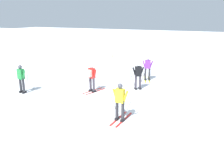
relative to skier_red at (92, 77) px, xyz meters
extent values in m
plane|color=white|center=(0.75, -0.86, -0.96)|extent=(120.00, 120.00, 0.00)
cube|color=white|center=(0.75, 18.93, -0.02)|extent=(80.00, 9.07, 1.87)
cube|color=red|center=(-0.08, 0.21, -0.95)|extent=(0.60, 1.54, 0.02)
cube|color=red|center=(0.19, 0.12, -0.95)|extent=(0.60, 1.54, 0.02)
cube|color=black|center=(-0.13, 0.07, -0.89)|extent=(0.20, 0.28, 0.10)
cube|color=black|center=(0.14, -0.02, -0.89)|extent=(0.20, 0.28, 0.10)
cylinder|color=#38333D|center=(-0.13, 0.07, -0.41)|extent=(0.14, 0.14, 0.85)
cylinder|color=#38333D|center=(0.14, -0.02, -0.41)|extent=(0.14, 0.14, 0.85)
cube|color=red|center=(0.01, 0.02, 0.21)|extent=(0.44, 0.35, 0.60)
cylinder|color=red|center=(-0.22, 0.12, 0.20)|extent=(0.27, 0.17, 0.55)
cylinder|color=red|center=(0.25, -0.04, 0.20)|extent=(0.27, 0.17, 0.55)
sphere|color=silver|center=(0.01, 0.02, 0.64)|extent=(0.22, 0.22, 0.22)
cylinder|color=#38383D|center=(-0.31, 0.23, -0.41)|extent=(0.26, 0.11, 1.09)
cylinder|color=#38383D|center=(0.39, 0.00, -0.41)|extent=(0.26, 0.11, 1.09)
cube|color=#B7B2A3|center=(-0.06, -0.18, 0.23)|extent=(0.32, 0.26, 0.40)
cube|color=gold|center=(2.16, 3.92, -0.95)|extent=(0.63, 1.53, 0.02)
cube|color=gold|center=(2.43, 4.01, -0.95)|extent=(0.63, 1.53, 0.02)
cube|color=black|center=(2.21, 3.77, -0.89)|extent=(0.20, 0.29, 0.10)
cube|color=black|center=(2.48, 3.87, -0.89)|extent=(0.20, 0.29, 0.10)
cylinder|color=#2D2D33|center=(2.21, 3.77, -0.41)|extent=(0.14, 0.14, 0.85)
cylinder|color=#2D2D33|center=(2.48, 3.87, -0.41)|extent=(0.14, 0.14, 0.85)
cube|color=purple|center=(2.35, 3.82, 0.21)|extent=(0.44, 0.36, 0.60)
cylinder|color=purple|center=(2.10, 3.76, 0.20)|extent=(0.27, 0.17, 0.55)
cylinder|color=purple|center=(2.57, 3.93, 0.20)|extent=(0.27, 0.17, 0.55)
sphere|color=silver|center=(2.35, 3.82, 0.64)|extent=(0.22, 0.22, 0.22)
cylinder|color=#38383D|center=(2.04, 3.82, -0.44)|extent=(0.42, 0.17, 1.04)
cylinder|color=#38383D|center=(2.58, 4.01, -0.44)|extent=(0.42, 0.17, 1.04)
cube|color=silver|center=(-3.79, -1.70, -0.95)|extent=(0.31, 1.60, 0.02)
cube|color=silver|center=(-3.51, -1.74, -0.95)|extent=(0.31, 1.60, 0.02)
cube|color=black|center=(-3.81, -1.85, -0.89)|extent=(0.16, 0.27, 0.10)
cube|color=black|center=(-3.53, -1.89, -0.89)|extent=(0.16, 0.27, 0.10)
cylinder|color=#2D2D33|center=(-3.81, -1.85, -0.41)|extent=(0.14, 0.14, 0.85)
cylinder|color=#2D2D33|center=(-3.53, -1.89, -0.41)|extent=(0.14, 0.14, 0.85)
cube|color=#23843D|center=(-3.67, -1.87, 0.21)|extent=(0.41, 0.29, 0.60)
cylinder|color=#23843D|center=(-3.92, -1.82, 0.20)|extent=(0.27, 0.13, 0.55)
cylinder|color=#23843D|center=(-3.42, -1.89, 0.20)|extent=(0.27, 0.13, 0.55)
sphere|color=#4C4C56|center=(-3.67, -1.87, 0.64)|extent=(0.22, 0.22, 0.22)
cylinder|color=#38383D|center=(-4.01, -1.72, -0.37)|extent=(0.30, 0.07, 1.17)
cylinder|color=#38383D|center=(-3.31, -1.82, -0.37)|extent=(0.30, 0.07, 1.17)
cube|color=silver|center=(2.17, 1.63, -0.95)|extent=(1.01, 1.35, 0.02)
cube|color=silver|center=(2.40, 1.79, -0.95)|extent=(1.01, 1.35, 0.02)
cube|color=black|center=(2.26, 1.51, -0.89)|extent=(0.25, 0.28, 0.10)
cube|color=black|center=(2.48, 1.67, -0.89)|extent=(0.25, 0.28, 0.10)
cylinder|color=#38333D|center=(2.26, 1.51, -0.41)|extent=(0.14, 0.14, 0.85)
cylinder|color=#38333D|center=(2.48, 1.67, -0.41)|extent=(0.14, 0.14, 0.85)
cube|color=black|center=(2.37, 1.59, 0.21)|extent=(0.45, 0.42, 0.60)
cylinder|color=black|center=(2.16, 1.46, 0.20)|extent=(0.26, 0.22, 0.55)
cylinder|color=black|center=(2.56, 1.75, 0.20)|extent=(0.26, 0.22, 0.55)
sphere|color=silver|center=(2.37, 1.59, 0.64)|extent=(0.22, 0.22, 0.22)
cylinder|color=#38383D|center=(2.07, 1.50, -0.40)|extent=(0.35, 0.27, 1.13)
cylinder|color=#38383D|center=(2.55, 1.84, -0.40)|extent=(0.35, 0.27, 1.13)
cube|color=red|center=(2.85, -2.64, -0.95)|extent=(0.19, 1.60, 0.02)
cube|color=red|center=(3.13, -2.66, -0.95)|extent=(0.19, 1.60, 0.02)
cube|color=black|center=(2.84, -2.79, -0.89)|extent=(0.14, 0.27, 0.10)
cube|color=black|center=(3.12, -2.81, -0.89)|extent=(0.14, 0.27, 0.10)
cylinder|color=#2D2D33|center=(2.84, -2.79, -0.41)|extent=(0.14, 0.14, 0.85)
cylinder|color=#2D2D33|center=(3.12, -2.81, -0.41)|extent=(0.14, 0.14, 0.85)
cube|color=yellow|center=(2.98, -2.80, 0.21)|extent=(0.39, 0.26, 0.60)
cylinder|color=yellow|center=(2.73, -2.77, 0.20)|extent=(0.26, 0.11, 0.55)
cylinder|color=yellow|center=(3.23, -2.80, 0.20)|extent=(0.26, 0.11, 0.55)
sphere|color=#4C4C56|center=(2.98, -2.80, 0.64)|extent=(0.22, 0.22, 0.22)
cylinder|color=#38383D|center=(2.70, -2.69, -0.45)|extent=(0.43, 0.05, 1.01)
cylinder|color=#38383D|center=(3.27, -2.72, -0.45)|extent=(0.43, 0.05, 1.01)
cylinder|color=#C65614|center=(-3.50, 10.73, -0.04)|extent=(0.06, 0.06, 1.82)
camera|label=1|loc=(6.35, -11.04, 3.51)|focal=35.57mm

